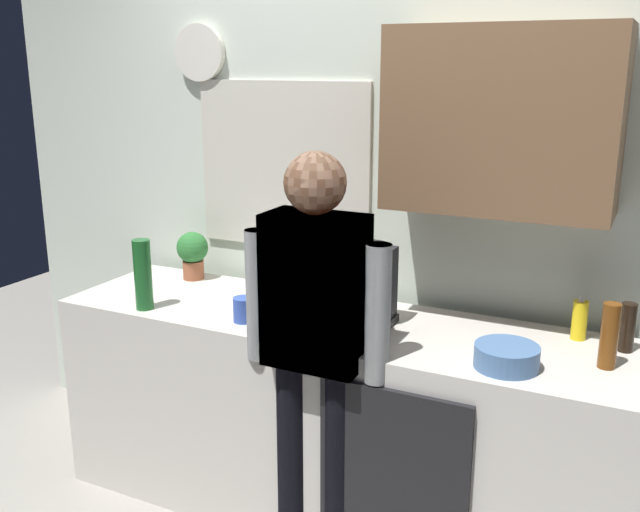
{
  "coord_description": "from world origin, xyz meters",
  "views": [
    {
      "loc": [
        1.08,
        -2.17,
        1.89
      ],
      "look_at": [
        -0.1,
        0.25,
        1.16
      ],
      "focal_mm": 40.04,
      "sensor_mm": 36.0,
      "label": 1
    }
  ],
  "objects_px": {
    "bottle_amber_beer": "(609,336)",
    "storage_canister": "(304,284)",
    "bottle_dark_sauce": "(627,327)",
    "bottle_green_wine": "(143,275)",
    "cup_terracotta_mug": "(328,301)",
    "mixing_bowl": "(507,357)",
    "dish_soap": "(580,319)",
    "potted_plant": "(193,252)",
    "person_guest": "(315,331)",
    "person_at_sink": "(315,331)",
    "coffee_maker": "(370,288)",
    "cup_blue_mug": "(244,310)"
  },
  "relations": [
    {
      "from": "bottle_amber_beer",
      "to": "storage_canister",
      "type": "height_order",
      "value": "bottle_amber_beer"
    },
    {
      "from": "cup_terracotta_mug",
      "to": "potted_plant",
      "type": "xyz_separation_m",
      "value": [
        -0.78,
        0.14,
        0.09
      ]
    },
    {
      "from": "storage_canister",
      "to": "person_at_sink",
      "type": "distance_m",
      "value": 0.51
    },
    {
      "from": "bottle_dark_sauce",
      "to": "bottle_green_wine",
      "type": "relative_size",
      "value": 0.6
    },
    {
      "from": "cup_terracotta_mug",
      "to": "mixing_bowl",
      "type": "bearing_deg",
      "value": -16.99
    },
    {
      "from": "bottle_dark_sauce",
      "to": "person_guest",
      "type": "relative_size",
      "value": 0.11
    },
    {
      "from": "cup_terracotta_mug",
      "to": "storage_canister",
      "type": "distance_m",
      "value": 0.16
    },
    {
      "from": "bottle_amber_beer",
      "to": "potted_plant",
      "type": "bearing_deg",
      "value": 172.97
    },
    {
      "from": "cup_terracotta_mug",
      "to": "dish_soap",
      "type": "xyz_separation_m",
      "value": [
        0.98,
        0.14,
        0.03
      ]
    },
    {
      "from": "coffee_maker",
      "to": "dish_soap",
      "type": "xyz_separation_m",
      "value": [
        0.77,
        0.18,
        -0.07
      ]
    },
    {
      "from": "bottle_green_wine",
      "to": "dish_soap",
      "type": "relative_size",
      "value": 1.67
    },
    {
      "from": "mixing_bowl",
      "to": "person_guest",
      "type": "relative_size",
      "value": 0.14
    },
    {
      "from": "bottle_amber_beer",
      "to": "bottle_green_wine",
      "type": "distance_m",
      "value": 1.82
    },
    {
      "from": "cup_blue_mug",
      "to": "storage_canister",
      "type": "bearing_deg",
      "value": 69.95
    },
    {
      "from": "mixing_bowl",
      "to": "person_at_sink",
      "type": "xyz_separation_m",
      "value": [
        -0.66,
        -0.13,
        0.03
      ]
    },
    {
      "from": "coffee_maker",
      "to": "person_guest",
      "type": "xyz_separation_m",
      "value": [
        -0.08,
        -0.33,
        -0.08
      ]
    },
    {
      "from": "storage_canister",
      "to": "person_guest",
      "type": "xyz_separation_m",
      "value": [
        0.27,
        -0.43,
        -0.02
      ]
    },
    {
      "from": "bottle_amber_beer",
      "to": "mixing_bowl",
      "type": "distance_m",
      "value": 0.35
    },
    {
      "from": "bottle_dark_sauce",
      "to": "storage_canister",
      "type": "xyz_separation_m",
      "value": [
        -1.28,
        -0.04,
        -0.01
      ]
    },
    {
      "from": "bottle_dark_sauce",
      "to": "person_at_sink",
      "type": "bearing_deg",
      "value": -155.24
    },
    {
      "from": "dish_soap",
      "to": "bottle_green_wine",
      "type": "bearing_deg",
      "value": -165.22
    },
    {
      "from": "mixing_bowl",
      "to": "storage_canister",
      "type": "height_order",
      "value": "storage_canister"
    },
    {
      "from": "cup_terracotta_mug",
      "to": "coffee_maker",
      "type": "bearing_deg",
      "value": -12.0
    },
    {
      "from": "bottle_amber_beer",
      "to": "storage_canister",
      "type": "relative_size",
      "value": 1.35
    },
    {
      "from": "bottle_amber_beer",
      "to": "cup_terracotta_mug",
      "type": "relative_size",
      "value": 2.5
    },
    {
      "from": "coffee_maker",
      "to": "cup_terracotta_mug",
      "type": "height_order",
      "value": "coffee_maker"
    },
    {
      "from": "bottle_amber_beer",
      "to": "person_at_sink",
      "type": "relative_size",
      "value": 0.14
    },
    {
      "from": "bottle_dark_sauce",
      "to": "cup_blue_mug",
      "type": "distance_m",
      "value": 1.44
    },
    {
      "from": "bottle_dark_sauce",
      "to": "mixing_bowl",
      "type": "height_order",
      "value": "bottle_dark_sauce"
    },
    {
      "from": "bottle_amber_beer",
      "to": "storage_canister",
      "type": "distance_m",
      "value": 1.25
    },
    {
      "from": "bottle_green_wine",
      "to": "dish_soap",
      "type": "xyz_separation_m",
      "value": [
        1.69,
        0.45,
        -0.07
      ]
    },
    {
      "from": "mixing_bowl",
      "to": "person_at_sink",
      "type": "relative_size",
      "value": 0.14
    },
    {
      "from": "bottle_amber_beer",
      "to": "mixing_bowl",
      "type": "bearing_deg",
      "value": -153.68
    },
    {
      "from": "bottle_dark_sauce",
      "to": "storage_canister",
      "type": "bearing_deg",
      "value": -178.41
    },
    {
      "from": "person_guest",
      "to": "coffee_maker",
      "type": "bearing_deg",
      "value": -124.47
    },
    {
      "from": "bottle_amber_beer",
      "to": "dish_soap",
      "type": "bearing_deg",
      "value": 117.46
    },
    {
      "from": "cup_terracotta_mug",
      "to": "person_guest",
      "type": "xyz_separation_m",
      "value": [
        0.13,
        -0.37,
        0.02
      ]
    },
    {
      "from": "bottle_amber_beer",
      "to": "storage_canister",
      "type": "xyz_separation_m",
      "value": [
        -1.24,
        0.15,
        -0.03
      ]
    },
    {
      "from": "potted_plant",
      "to": "person_guest",
      "type": "relative_size",
      "value": 0.14
    },
    {
      "from": "bottle_green_wine",
      "to": "person_guest",
      "type": "relative_size",
      "value": 0.19
    },
    {
      "from": "cup_blue_mug",
      "to": "mixing_bowl",
      "type": "height_order",
      "value": "cup_blue_mug"
    },
    {
      "from": "bottle_green_wine",
      "to": "person_guest",
      "type": "height_order",
      "value": "person_guest"
    },
    {
      "from": "cup_blue_mug",
      "to": "potted_plant",
      "type": "bearing_deg",
      "value": 143.33
    },
    {
      "from": "bottle_dark_sauce",
      "to": "storage_canister",
      "type": "height_order",
      "value": "bottle_dark_sauce"
    },
    {
      "from": "bottle_green_wine",
      "to": "person_at_sink",
      "type": "xyz_separation_m",
      "value": [
        0.84,
        -0.07,
        -0.08
      ]
    },
    {
      "from": "bottle_green_wine",
      "to": "potted_plant",
      "type": "distance_m",
      "value": 0.45
    },
    {
      "from": "coffee_maker",
      "to": "potted_plant",
      "type": "xyz_separation_m",
      "value": [
        -0.99,
        0.19,
        -0.01
      ]
    },
    {
      "from": "person_guest",
      "to": "dish_soap",
      "type": "bearing_deg",
      "value": -170.15
    },
    {
      "from": "bottle_dark_sauce",
      "to": "person_guest",
      "type": "distance_m",
      "value": 1.12
    },
    {
      "from": "potted_plant",
      "to": "person_guest",
      "type": "height_order",
      "value": "person_guest"
    }
  ]
}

